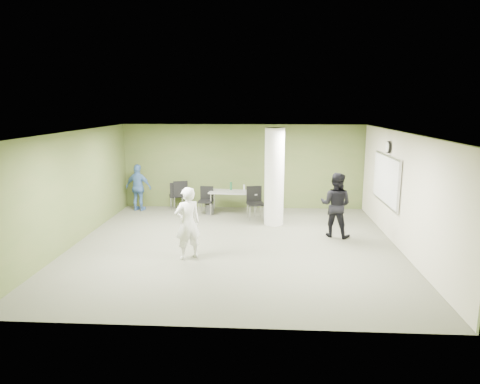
# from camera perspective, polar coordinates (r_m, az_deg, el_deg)

# --- Properties ---
(floor) EXTENTS (8.00, 8.00, 0.00)m
(floor) POSITION_cam_1_polar(r_m,az_deg,el_deg) (10.71, -0.71, -7.13)
(floor) COLOR #535442
(floor) RESTS_ON ground
(ceiling) EXTENTS (8.00, 8.00, 0.00)m
(ceiling) POSITION_cam_1_polar(r_m,az_deg,el_deg) (10.16, -0.75, 8.00)
(ceiling) COLOR white
(ceiling) RESTS_ON wall_back
(wall_back) EXTENTS (8.00, 2.80, 0.02)m
(wall_back) POSITION_cam_1_polar(r_m,az_deg,el_deg) (14.28, 0.41, 3.40)
(wall_back) COLOR #495D2B
(wall_back) RESTS_ON floor
(wall_left) EXTENTS (0.02, 8.00, 2.80)m
(wall_left) POSITION_cam_1_polar(r_m,az_deg,el_deg) (11.35, -21.31, 0.45)
(wall_left) COLOR #495D2B
(wall_left) RESTS_ON floor
(wall_right_cream) EXTENTS (0.02, 8.00, 2.80)m
(wall_right_cream) POSITION_cam_1_polar(r_m,az_deg,el_deg) (10.83, 20.89, -0.02)
(wall_right_cream) COLOR beige
(wall_right_cream) RESTS_ON floor
(column) EXTENTS (0.56, 0.56, 2.80)m
(column) POSITION_cam_1_polar(r_m,az_deg,el_deg) (12.29, 4.59, 2.02)
(column) COLOR silver
(column) RESTS_ON floor
(whiteboard) EXTENTS (0.05, 2.30, 1.30)m
(whiteboard) POSITION_cam_1_polar(r_m,az_deg,el_deg) (11.92, 18.88, 1.61)
(whiteboard) COLOR silver
(whiteboard) RESTS_ON wall_right_cream
(wall_clock) EXTENTS (0.06, 0.32, 0.32)m
(wall_clock) POSITION_cam_1_polar(r_m,az_deg,el_deg) (11.81, 19.15, 5.68)
(wall_clock) COLOR black
(wall_clock) RESTS_ON wall_right_cream
(folding_table) EXTENTS (1.60, 0.80, 0.99)m
(folding_table) POSITION_cam_1_polar(r_m,az_deg,el_deg) (13.56, -0.80, -0.11)
(folding_table) COLOR gray
(folding_table) RESTS_ON floor
(wastebasket) EXTENTS (0.28, 0.28, 0.32)m
(wastebasket) POSITION_cam_1_polar(r_m,az_deg,el_deg) (13.70, -4.12, -2.27)
(wastebasket) COLOR #4C4C4C
(wastebasket) RESTS_ON floor
(chair_back_left) EXTENTS (0.63, 0.63, 0.99)m
(chair_back_left) POSITION_cam_1_polar(r_m,az_deg,el_deg) (14.25, -7.99, -0.08)
(chair_back_left) COLOR black
(chair_back_left) RESTS_ON floor
(chair_back_right) EXTENTS (0.57, 0.57, 0.93)m
(chair_back_right) POSITION_cam_1_polar(r_m,az_deg,el_deg) (14.29, -8.44, -0.21)
(chair_back_right) COLOR black
(chair_back_right) RESTS_ON floor
(chair_table_left) EXTENTS (0.47, 0.47, 0.88)m
(chair_table_left) POSITION_cam_1_polar(r_m,az_deg,el_deg) (13.62, -4.53, -0.83)
(chair_table_left) COLOR black
(chair_table_left) RESTS_ON floor
(chair_table_right) EXTENTS (0.58, 0.58, 0.99)m
(chair_table_right) POSITION_cam_1_polar(r_m,az_deg,el_deg) (13.05, 1.98, -1.06)
(chair_table_right) COLOR black
(chair_table_right) RESTS_ON floor
(woman_white) EXTENTS (0.72, 0.66, 1.65)m
(woman_white) POSITION_cam_1_polar(r_m,az_deg,el_deg) (9.67, -6.99, -4.15)
(woman_white) COLOR white
(woman_white) RESTS_ON floor
(man_black) EXTENTS (1.02, 0.92, 1.71)m
(man_black) POSITION_cam_1_polar(r_m,az_deg,el_deg) (11.49, 12.64, -1.69)
(man_black) COLOR black
(man_black) RESTS_ON floor
(man_blue) EXTENTS (0.96, 0.56, 1.53)m
(man_blue) POSITION_cam_1_polar(r_m,az_deg,el_deg) (14.38, -13.37, 0.58)
(man_blue) COLOR #436BA7
(man_blue) RESTS_ON floor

